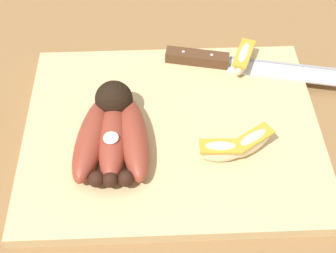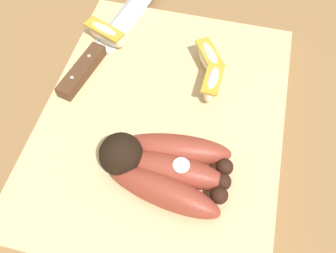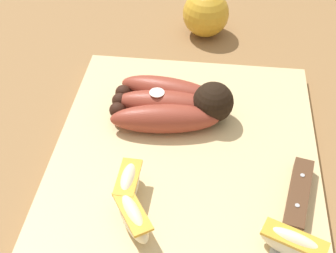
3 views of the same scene
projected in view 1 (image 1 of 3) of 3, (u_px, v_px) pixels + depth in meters
The scene contains 7 objects.
ground_plane at pixel (163, 136), 0.65m from camera, with size 6.00×6.00×0.00m, color olive.
cutting_board at pixel (172, 131), 0.64m from camera, with size 0.42×0.33×0.02m, color #DBBC84.
banana_bunch at pixel (113, 132), 0.60m from camera, with size 0.12×0.16×0.06m.
chefs_knife at pixel (227, 62), 0.71m from camera, with size 0.28×0.09×0.02m.
apple_wedge_near at pixel (220, 151), 0.58m from camera, with size 0.06×0.02×0.04m.
apple_wedge_middle at pixel (252, 143), 0.59m from camera, with size 0.07×0.05×0.04m.
apple_wedge_far at pixel (243, 58), 0.70m from camera, with size 0.05×0.07×0.03m.
Camera 1 is at (0.01, 0.39, 0.52)m, focal length 47.68 mm.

